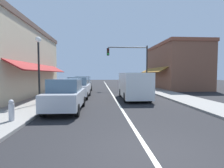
% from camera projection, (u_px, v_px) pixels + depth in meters
% --- Properties ---
extents(ground_plane, '(80.00, 80.00, 0.00)m').
position_uv_depth(ground_plane, '(109.00, 90.00, 22.32)').
color(ground_plane, black).
extents(sidewalk_left, '(2.60, 56.00, 0.12)m').
position_uv_depth(sidewalk_left, '(66.00, 90.00, 21.92)').
color(sidewalk_left, gray).
rests_on(sidewalk_left, ground).
extents(sidewalk_right, '(2.60, 56.00, 0.12)m').
position_uv_depth(sidewalk_right, '(152.00, 89.00, 22.71)').
color(sidewalk_right, gray).
rests_on(sidewalk_right, ground).
extents(lane_center_stripe, '(0.14, 52.00, 0.01)m').
position_uv_depth(lane_center_stripe, '(109.00, 90.00, 22.32)').
color(lane_center_stripe, silver).
rests_on(lane_center_stripe, ground).
extents(storefront_left_block, '(6.29, 14.20, 6.29)m').
position_uv_depth(storefront_left_block, '(9.00, 61.00, 15.50)').
color(storefront_left_block, '#BCAD8E').
rests_on(storefront_left_block, ground).
extents(storefront_right_block, '(6.71, 10.20, 6.17)m').
position_uv_depth(storefront_right_block, '(175.00, 67.00, 24.82)').
color(storefront_right_block, brown).
rests_on(storefront_right_block, ground).
extents(parked_car_nearest_left, '(1.83, 4.13, 1.77)m').
position_uv_depth(parked_car_nearest_left, '(66.00, 95.00, 9.56)').
color(parked_car_nearest_left, '#B7BABF').
rests_on(parked_car_nearest_left, ground).
extents(parked_car_second_left, '(1.86, 4.14, 1.77)m').
position_uv_depth(parked_car_second_left, '(79.00, 88.00, 14.96)').
color(parked_car_second_left, silver).
rests_on(parked_car_second_left, ground).
extents(parked_car_third_left, '(1.87, 4.14, 1.77)m').
position_uv_depth(parked_car_third_left, '(83.00, 84.00, 19.94)').
color(parked_car_third_left, '#4C5156').
rests_on(parked_car_third_left, ground).
extents(van_in_lane, '(2.07, 5.21, 2.12)m').
position_uv_depth(van_in_lane, '(134.00, 85.00, 14.14)').
color(van_in_lane, silver).
rests_on(van_in_lane, ground).
extents(traffic_signal_mast_arm, '(5.23, 0.50, 5.65)m').
position_uv_depth(traffic_signal_mast_arm, '(133.00, 60.00, 22.21)').
color(traffic_signal_mast_arm, '#333333').
rests_on(traffic_signal_mast_arm, ground).
extents(street_lamp_left_near, '(0.36, 0.36, 4.38)m').
position_uv_depth(street_lamp_left_near, '(39.00, 59.00, 11.09)').
color(street_lamp_left_near, black).
rests_on(street_lamp_left_near, ground).
extents(fire_hydrant, '(0.22, 0.22, 0.87)m').
position_uv_depth(fire_hydrant, '(11.00, 110.00, 7.16)').
color(fire_hydrant, '#B2B2B7').
rests_on(fire_hydrant, ground).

